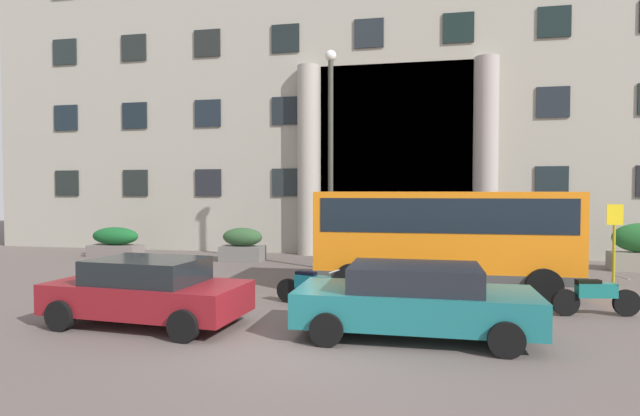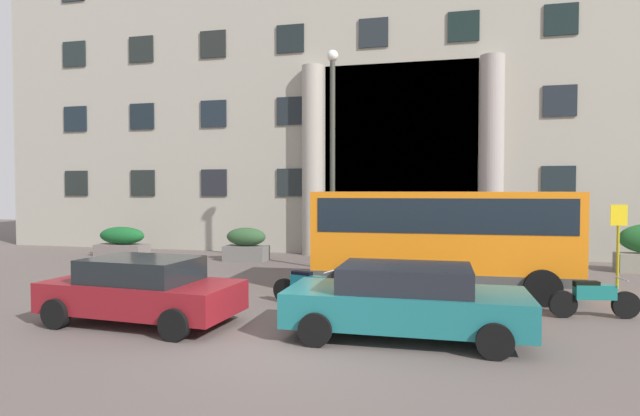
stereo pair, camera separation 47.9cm
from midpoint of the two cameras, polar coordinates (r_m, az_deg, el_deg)
The scene contains 11 objects.
ground_plane at distance 9.70m, azimuth -4.45°, elevation -15.31°, with size 80.00×64.00×0.12m, color #5D524E.
office_building_facade at distance 26.86m, azimuth 6.02°, elevation 11.42°, with size 37.00×9.74×14.46m.
orange_minibus at distance 14.45m, azimuth 12.61°, elevation -2.66°, with size 6.89×2.88×2.79m.
bus_stop_sign at distance 16.97m, azimuth 29.45°, elevation -2.72°, with size 0.44×0.08×2.42m.
hedge_planter_far_east at distance 20.56m, azimuth -9.37°, elevation -4.12°, with size 1.70×0.92×1.33m.
hedge_planter_entrance_left at distance 23.52m, azimuth -22.54°, elevation -3.58°, with size 2.19×0.97×1.25m.
parked_coupe_end at distance 10.03m, azimuth 9.20°, elevation -10.12°, with size 4.53×2.07×1.39m.
white_taxi_kerbside at distance 11.45m, azimuth -19.96°, elevation -8.72°, with size 4.24×2.26×1.39m.
motorcycle_near_kerb at distance 12.97m, azimuth 27.49°, elevation -8.75°, with size 1.94×0.58×0.89m.
scooter_by_planter at distance 12.60m, azimuth -2.14°, elevation -8.83°, with size 1.95×0.77×0.89m.
lamppost_plaza_centre at distance 18.07m, azimuth 0.44°, elevation 7.33°, with size 0.40×0.40×7.75m.
Camera 1 is at (2.32, -8.95, 2.82)m, focal length 28.50 mm.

